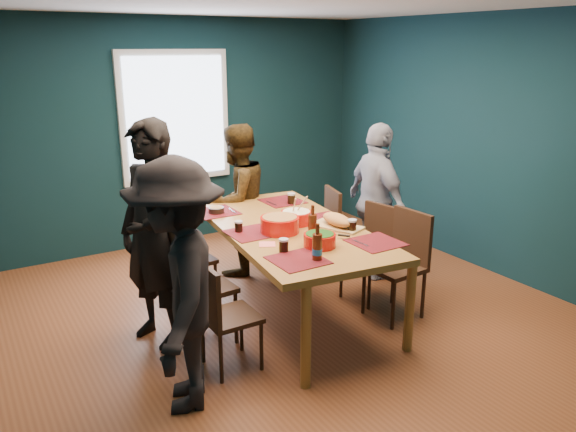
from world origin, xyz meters
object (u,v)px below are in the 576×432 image
chair_left_far (181,253)px  chair_right_far (323,225)px  bowl_salad (280,224)px  bowl_dumpling (296,217)px  dining_table (289,235)px  person_right (377,202)px  chair_left_near (220,309)px  person_far_left (153,235)px  person_back (237,200)px  person_near_left (178,287)px  chair_right_mid (374,244)px  chair_right_near (403,256)px  bowl_herbs (320,240)px  cutting_board (337,221)px  chair_left_mid (192,279)px

chair_left_far → chair_right_far: chair_right_far is taller
bowl_salad → bowl_dumpling: size_ratio=1.20×
dining_table → person_right: size_ratio=1.45×
chair_left_near → chair_right_far: 2.10m
person_far_left → person_back: size_ratio=1.15×
chair_left_far → person_near_left: person_near_left is taller
chair_left_far → chair_left_near: 1.22m
chair_right_mid → chair_right_near: (-0.04, -0.43, 0.03)m
person_far_left → bowl_herbs: (1.09, -0.75, -0.01)m
person_far_left → bowl_salad: size_ratio=5.57×
bowl_salad → chair_right_far: bearing=37.5°
chair_right_far → cutting_board: bearing=-103.5°
chair_right_near → bowl_salad: (-1.04, 0.41, 0.36)m
chair_right_mid → person_far_left: person_far_left is taller
person_right → cutting_board: bearing=128.7°
person_near_left → chair_right_near: bearing=120.4°
person_right → cutting_board: person_right is taller
chair_left_far → person_back: person_back is taller
chair_right_near → person_far_left: person_far_left is taller
chair_right_far → chair_right_mid: size_ratio=1.01×
chair_right_mid → chair_right_near: chair_right_near is taller
chair_left_far → chair_right_far: size_ratio=0.98×
chair_left_mid → bowl_herbs: bearing=-35.0°
dining_table → person_near_left: 1.49m
person_right → bowl_salad: bearing=113.6°
person_far_left → cutting_board: size_ratio=3.24×
bowl_herbs → chair_right_near: bearing=3.9°
chair_right_mid → bowl_salad: bowl_salad is taller
chair_right_far → person_right: person_right is taller
dining_table → person_far_left: 1.18m
chair_right_mid → bowl_herbs: bearing=-163.6°
person_near_left → person_far_left: bearing=-164.5°
chair_right_far → bowl_dumpling: bowl_dumpling is taller
chair_left_near → person_near_left: bearing=-149.7°
chair_right_near → bowl_herbs: 1.02m
chair_right_mid → bowl_dumpling: bearing=162.3°
chair_left_far → bowl_herbs: 1.49m
chair_left_mid → chair_left_near: chair_left_mid is taller
chair_left_far → chair_right_near: bearing=-40.0°
chair_right_far → chair_right_mid: chair_right_far is taller
chair_right_near → person_right: (0.37, 0.81, 0.25)m
cutting_board → chair_left_mid: bearing=148.5°
person_right → cutting_board: 1.07m
person_near_left → bowl_dumpling: bearing=143.2°
person_far_left → chair_left_mid: bearing=24.2°
chair_left_far → person_right: person_right is taller
chair_left_far → chair_right_far: (1.58, -0.04, 0.01)m
chair_right_near → cutting_board: bearing=151.1°
person_near_left → chair_left_far: bearing=-176.7°
person_back → person_near_left: size_ratio=0.93×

